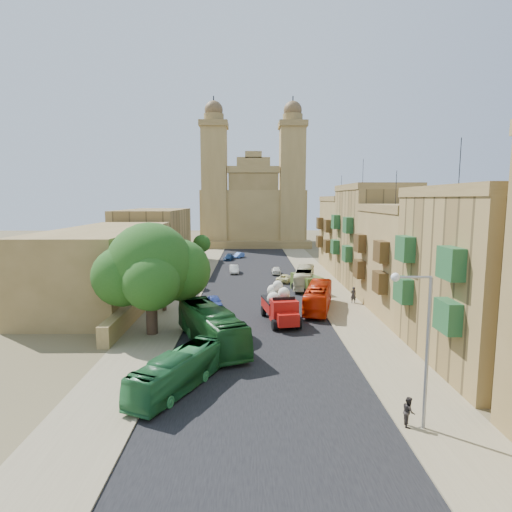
{
  "coord_description": "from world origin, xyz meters",
  "views": [
    {
      "loc": [
        -0.8,
        -32.75,
        11.84
      ],
      "look_at": [
        0.0,
        26.0,
        4.0
      ],
      "focal_mm": 30.0,
      "sensor_mm": 36.0,
      "label": 1
    }
  ],
  "objects_px": {
    "car_dkblue": "(229,257)",
    "pedestrian_a": "(353,295)",
    "car_cream": "(285,278)",
    "car_blue_a": "(214,301)",
    "street_tree_d": "(202,244)",
    "car_white_b": "(276,270)",
    "street_tree_a": "(164,280)",
    "streetlamp": "(419,332)",
    "pedestrian_b": "(409,411)",
    "street_tree_c": "(193,254)",
    "olive_pickup": "(307,284)",
    "bus_green_south": "(179,371)",
    "car_blue_b": "(239,255)",
    "bus_green_north": "(211,326)",
    "bus_red_east": "(318,297)",
    "car_white_a": "(234,269)",
    "street_tree_b": "(182,265)",
    "bus_cream_east": "(304,278)",
    "red_truck": "(280,305)",
    "pedestrian_c": "(320,290)",
    "ficus_tree": "(151,269)",
    "church": "(253,208)"
  },
  "relations": [
    {
      "from": "church",
      "to": "street_tree_d",
      "type": "bearing_deg",
      "value": -108.09
    },
    {
      "from": "street_tree_b",
      "to": "car_dkblue",
      "type": "relative_size",
      "value": 1.17
    },
    {
      "from": "bus_red_east",
      "to": "pedestrian_b",
      "type": "xyz_separation_m",
      "value": [
        1.0,
        -23.81,
        -0.59
      ]
    },
    {
      "from": "bus_cream_east",
      "to": "car_cream",
      "type": "relative_size",
      "value": 2.42
    },
    {
      "from": "car_blue_b",
      "to": "pedestrian_b",
      "type": "distance_m",
      "value": 65.93
    },
    {
      "from": "olive_pickup",
      "to": "car_white_b",
      "type": "distance_m",
      "value": 13.33
    },
    {
      "from": "bus_red_east",
      "to": "car_blue_b",
      "type": "xyz_separation_m",
      "value": [
        -9.6,
        41.26,
        -0.84
      ]
    },
    {
      "from": "street_tree_b",
      "to": "red_truck",
      "type": "height_order",
      "value": "street_tree_b"
    },
    {
      "from": "bus_green_south",
      "to": "car_cream",
      "type": "bearing_deg",
      "value": 99.49
    },
    {
      "from": "red_truck",
      "to": "car_cream",
      "type": "bearing_deg",
      "value": 83.81
    },
    {
      "from": "bus_green_south",
      "to": "bus_green_north",
      "type": "distance_m",
      "value": 8.34
    },
    {
      "from": "street_tree_b",
      "to": "bus_cream_east",
      "type": "xyz_separation_m",
      "value": [
        16.5,
        -0.15,
        -1.71
      ]
    },
    {
      "from": "bus_cream_east",
      "to": "car_white_b",
      "type": "distance_m",
      "value": 10.74
    },
    {
      "from": "bus_cream_east",
      "to": "car_cream",
      "type": "distance_m",
      "value": 4.47
    },
    {
      "from": "car_white_b",
      "to": "street_tree_a",
      "type": "bearing_deg",
      "value": 59.87
    },
    {
      "from": "street_tree_b",
      "to": "streetlamp",
      "type": "bearing_deg",
      "value": -63.79
    },
    {
      "from": "street_tree_a",
      "to": "car_white_a",
      "type": "bearing_deg",
      "value": 74.06
    },
    {
      "from": "car_blue_a",
      "to": "pedestrian_a",
      "type": "relative_size",
      "value": 1.92
    },
    {
      "from": "street_tree_d",
      "to": "red_truck",
      "type": "distance_m",
      "value": 42.38
    },
    {
      "from": "car_cream",
      "to": "car_white_a",
      "type": "bearing_deg",
      "value": -21.17
    },
    {
      "from": "bus_red_east",
      "to": "car_white_a",
      "type": "height_order",
      "value": "bus_red_east"
    },
    {
      "from": "bus_cream_east",
      "to": "pedestrian_c",
      "type": "height_order",
      "value": "bus_cream_east"
    },
    {
      "from": "bus_green_south",
      "to": "pedestrian_a",
      "type": "distance_m",
      "value": 27.53
    },
    {
      "from": "street_tree_c",
      "to": "car_white_a",
      "type": "distance_m",
      "value": 7.06
    },
    {
      "from": "streetlamp",
      "to": "pedestrian_b",
      "type": "relative_size",
      "value": 5.2
    },
    {
      "from": "bus_green_south",
      "to": "car_blue_b",
      "type": "height_order",
      "value": "bus_green_south"
    },
    {
      "from": "pedestrian_c",
      "to": "pedestrian_a",
      "type": "bearing_deg",
      "value": 48.34
    },
    {
      "from": "street_tree_b",
      "to": "car_white_b",
      "type": "distance_m",
      "value": 16.87
    },
    {
      "from": "streetlamp",
      "to": "car_cream",
      "type": "distance_m",
      "value": 40.06
    },
    {
      "from": "streetlamp",
      "to": "pedestrian_a",
      "type": "height_order",
      "value": "streetlamp"
    },
    {
      "from": "red_truck",
      "to": "car_dkblue",
      "type": "distance_m",
      "value": 43.1
    },
    {
      "from": "street_tree_c",
      "to": "olive_pickup",
      "type": "relative_size",
      "value": 0.79
    },
    {
      "from": "ficus_tree",
      "to": "red_truck",
      "type": "distance_m",
      "value": 12.67
    },
    {
      "from": "street_tree_a",
      "to": "car_blue_b",
      "type": "relative_size",
      "value": 1.53
    },
    {
      "from": "street_tree_d",
      "to": "car_white_b",
      "type": "xyz_separation_m",
      "value": [
        13.31,
        -13.92,
        -2.82
      ]
    },
    {
      "from": "car_cream",
      "to": "car_blue_a",
      "type": "bearing_deg",
      "value": 80.56
    },
    {
      "from": "ficus_tree",
      "to": "bus_cream_east",
      "type": "bearing_deg",
      "value": 51.27
    },
    {
      "from": "church",
      "to": "ficus_tree",
      "type": "xyz_separation_m",
      "value": [
        -9.41,
        -74.61,
        -3.68
      ]
    },
    {
      "from": "car_blue_b",
      "to": "red_truck",
      "type": "bearing_deg",
      "value": -59.96
    },
    {
      "from": "red_truck",
      "to": "olive_pickup",
      "type": "relative_size",
      "value": 1.24
    },
    {
      "from": "streetlamp",
      "to": "bus_green_north",
      "type": "xyz_separation_m",
      "value": [
        -11.72,
        13.0,
        -3.64
      ]
    },
    {
      "from": "street_tree_b",
      "to": "car_blue_b",
      "type": "distance_m",
      "value": 30.24
    },
    {
      "from": "street_tree_d",
      "to": "pedestrian_a",
      "type": "relative_size",
      "value": 2.72
    },
    {
      "from": "car_dkblue",
      "to": "pedestrian_a",
      "type": "xyz_separation_m",
      "value": [
        16.0,
        -34.95,
        0.38
      ]
    },
    {
      "from": "street_tree_a",
      "to": "car_blue_b",
      "type": "bearing_deg",
      "value": 80.52
    },
    {
      "from": "streetlamp",
      "to": "car_blue_b",
      "type": "distance_m",
      "value": 66.39
    },
    {
      "from": "pedestrian_b",
      "to": "pedestrian_c",
      "type": "bearing_deg",
      "value": 8.93
    },
    {
      "from": "street_tree_a",
      "to": "car_dkblue",
      "type": "relative_size",
      "value": 1.28
    },
    {
      "from": "bus_green_north",
      "to": "car_dkblue",
      "type": "relative_size",
      "value": 2.85
    },
    {
      "from": "street_tree_b",
      "to": "bus_cream_east",
      "type": "relative_size",
      "value": 0.47
    }
  ]
}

